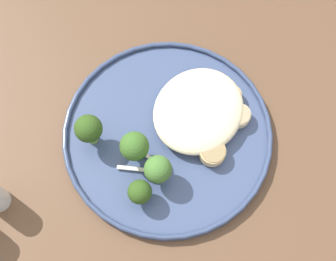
{
  "coord_description": "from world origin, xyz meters",
  "views": [
    {
      "loc": [
        0.18,
        0.12,
        1.33
      ],
      "look_at": [
        -0.0,
        -0.01,
        0.76
      ],
      "focal_mm": 47.75,
      "sensor_mm": 36.0,
      "label": 1
    }
  ],
  "objects_px": {
    "seared_scallop_left_edge": "(219,135)",
    "broccoli_floret_near_rim": "(89,129)",
    "dinner_plate": "(168,133)",
    "seared_scallop_rear_pale": "(180,141)",
    "seared_scallop_on_noodles": "(212,153)",
    "broccoli_floret_left_leaning": "(140,192)",
    "seared_scallop_half_hidden": "(201,114)",
    "broccoli_floret_rear_charred": "(134,147)",
    "seared_scallop_right_edge": "(230,96)",
    "broccoli_floret_small_sprig": "(158,170)",
    "seared_scallop_tilted_round": "(193,130)",
    "seared_scallop_tiny_bay": "(239,116)"
  },
  "relations": [
    {
      "from": "seared_scallop_tilted_round",
      "to": "seared_scallop_right_edge",
      "type": "distance_m",
      "value": 0.07
    },
    {
      "from": "dinner_plate",
      "to": "broccoli_floret_near_rim",
      "type": "distance_m",
      "value": 0.11
    },
    {
      "from": "broccoli_floret_small_sprig",
      "to": "broccoli_floret_near_rim",
      "type": "relative_size",
      "value": 0.89
    },
    {
      "from": "seared_scallop_half_hidden",
      "to": "broccoli_floret_near_rim",
      "type": "height_order",
      "value": "broccoli_floret_near_rim"
    },
    {
      "from": "seared_scallop_on_noodles",
      "to": "broccoli_floret_left_leaning",
      "type": "distance_m",
      "value": 0.11
    },
    {
      "from": "seared_scallop_right_edge",
      "to": "broccoli_floret_small_sprig",
      "type": "distance_m",
      "value": 0.15
    },
    {
      "from": "seared_scallop_half_hidden",
      "to": "broccoli_floret_rear_charred",
      "type": "relative_size",
      "value": 0.43
    },
    {
      "from": "seared_scallop_tilted_round",
      "to": "broccoli_floret_small_sprig",
      "type": "distance_m",
      "value": 0.08
    },
    {
      "from": "seared_scallop_half_hidden",
      "to": "seared_scallop_tilted_round",
      "type": "relative_size",
      "value": 0.85
    },
    {
      "from": "broccoli_floret_left_leaning",
      "to": "seared_scallop_half_hidden",
      "type": "bearing_deg",
      "value": -179.85
    },
    {
      "from": "seared_scallop_half_hidden",
      "to": "seared_scallop_left_edge",
      "type": "bearing_deg",
      "value": 74.35
    },
    {
      "from": "dinner_plate",
      "to": "seared_scallop_rear_pale",
      "type": "distance_m",
      "value": 0.03
    },
    {
      "from": "dinner_plate",
      "to": "seared_scallop_rear_pale",
      "type": "xyz_separation_m",
      "value": [
        0.0,
        0.02,
        0.01
      ]
    },
    {
      "from": "seared_scallop_rear_pale",
      "to": "seared_scallop_left_edge",
      "type": "xyz_separation_m",
      "value": [
        -0.04,
        0.04,
        -0.0
      ]
    },
    {
      "from": "broccoli_floret_small_sprig",
      "to": "broccoli_floret_rear_charred",
      "type": "distance_m",
      "value": 0.04
    },
    {
      "from": "dinner_plate",
      "to": "broccoli_floret_left_leaning",
      "type": "height_order",
      "value": "broccoli_floret_left_leaning"
    },
    {
      "from": "dinner_plate",
      "to": "seared_scallop_rear_pale",
      "type": "bearing_deg",
      "value": 81.73
    },
    {
      "from": "seared_scallop_on_noodles",
      "to": "broccoli_floret_small_sprig",
      "type": "distance_m",
      "value": 0.08
    },
    {
      "from": "broccoli_floret_left_leaning",
      "to": "dinner_plate",
      "type": "bearing_deg",
      "value": -165.91
    },
    {
      "from": "seared_scallop_rear_pale",
      "to": "broccoli_floret_rear_charred",
      "type": "xyz_separation_m",
      "value": [
        0.05,
        -0.04,
        0.03
      ]
    },
    {
      "from": "dinner_plate",
      "to": "seared_scallop_right_edge",
      "type": "relative_size",
      "value": 8.75
    },
    {
      "from": "dinner_plate",
      "to": "seared_scallop_tiny_bay",
      "type": "xyz_separation_m",
      "value": [
        -0.07,
        0.07,
        0.01
      ]
    },
    {
      "from": "broccoli_floret_small_sprig",
      "to": "dinner_plate",
      "type": "bearing_deg",
      "value": -155.83
    },
    {
      "from": "seared_scallop_rear_pale",
      "to": "seared_scallop_half_hidden",
      "type": "distance_m",
      "value": 0.05
    },
    {
      "from": "dinner_plate",
      "to": "broccoli_floret_near_rim",
      "type": "bearing_deg",
      "value": -48.98
    },
    {
      "from": "seared_scallop_right_edge",
      "to": "broccoli_floret_near_rim",
      "type": "bearing_deg",
      "value": -36.49
    },
    {
      "from": "broccoli_floret_small_sprig",
      "to": "seared_scallop_on_noodles",
      "type": "bearing_deg",
      "value": 147.98
    },
    {
      "from": "seared_scallop_right_edge",
      "to": "seared_scallop_rear_pale",
      "type": "bearing_deg",
      "value": -10.24
    },
    {
      "from": "seared_scallop_rear_pale",
      "to": "seared_scallop_left_edge",
      "type": "distance_m",
      "value": 0.05
    },
    {
      "from": "seared_scallop_left_edge",
      "to": "broccoli_floret_near_rim",
      "type": "distance_m",
      "value": 0.17
    },
    {
      "from": "seared_scallop_half_hidden",
      "to": "seared_scallop_tilted_round",
      "type": "distance_m",
      "value": 0.03
    },
    {
      "from": "seared_scallop_on_noodles",
      "to": "seared_scallop_tilted_round",
      "type": "distance_m",
      "value": 0.04
    },
    {
      "from": "seared_scallop_half_hidden",
      "to": "seared_scallop_right_edge",
      "type": "relative_size",
      "value": 0.77
    },
    {
      "from": "broccoli_floret_rear_charred",
      "to": "broccoli_floret_near_rim",
      "type": "xyz_separation_m",
      "value": [
        0.02,
        -0.06,
        0.0
      ]
    },
    {
      "from": "seared_scallop_tilted_round",
      "to": "broccoli_floret_rear_charred",
      "type": "bearing_deg",
      "value": -30.84
    },
    {
      "from": "broccoli_floret_small_sprig",
      "to": "broccoli_floret_left_leaning",
      "type": "relative_size",
      "value": 1.23
    },
    {
      "from": "seared_scallop_half_hidden",
      "to": "seared_scallop_on_noodles",
      "type": "relative_size",
      "value": 0.73
    },
    {
      "from": "seared_scallop_half_hidden",
      "to": "seared_scallop_tiny_bay",
      "type": "height_order",
      "value": "seared_scallop_tiny_bay"
    },
    {
      "from": "seared_scallop_rear_pale",
      "to": "broccoli_floret_left_leaning",
      "type": "xyz_separation_m",
      "value": [
        0.09,
        0.0,
        0.01
      ]
    },
    {
      "from": "seared_scallop_right_edge",
      "to": "broccoli_floret_left_leaning",
      "type": "bearing_deg",
      "value": -5.18
    },
    {
      "from": "seared_scallop_rear_pale",
      "to": "broccoli_floret_small_sprig",
      "type": "xyz_separation_m",
      "value": [
        0.05,
        0.0,
        0.02
      ]
    },
    {
      "from": "seared_scallop_right_edge",
      "to": "broccoli_floret_rear_charred",
      "type": "height_order",
      "value": "broccoli_floret_rear_charred"
    },
    {
      "from": "seared_scallop_tilted_round",
      "to": "seared_scallop_right_edge",
      "type": "relative_size",
      "value": 0.91
    },
    {
      "from": "seared_scallop_left_edge",
      "to": "seared_scallop_right_edge",
      "type": "bearing_deg",
      "value": -160.3
    },
    {
      "from": "seared_scallop_left_edge",
      "to": "seared_scallop_tilted_round",
      "type": "bearing_deg",
      "value": -65.24
    },
    {
      "from": "dinner_plate",
      "to": "seared_scallop_right_edge",
      "type": "height_order",
      "value": "seared_scallop_right_edge"
    },
    {
      "from": "seared_scallop_left_edge",
      "to": "seared_scallop_tiny_bay",
      "type": "bearing_deg",
      "value": 170.96
    },
    {
      "from": "seared_scallop_rear_pale",
      "to": "broccoli_floret_near_rim",
      "type": "relative_size",
      "value": 0.51
    },
    {
      "from": "seared_scallop_left_edge",
      "to": "broccoli_floret_near_rim",
      "type": "height_order",
      "value": "broccoli_floret_near_rim"
    },
    {
      "from": "seared_scallop_half_hidden",
      "to": "seared_scallop_right_edge",
      "type": "height_order",
      "value": "seared_scallop_right_edge"
    }
  ]
}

